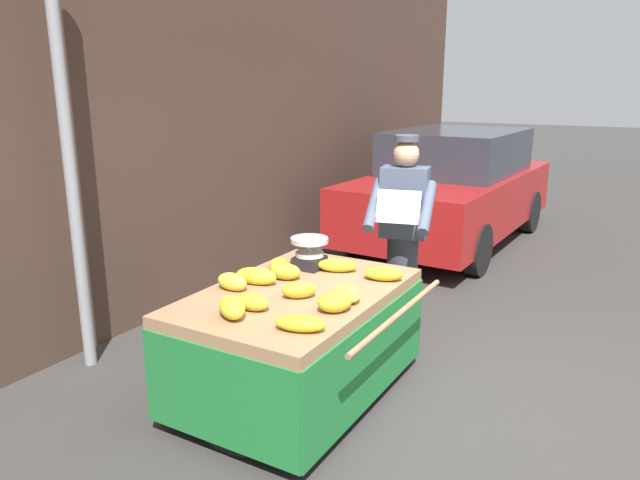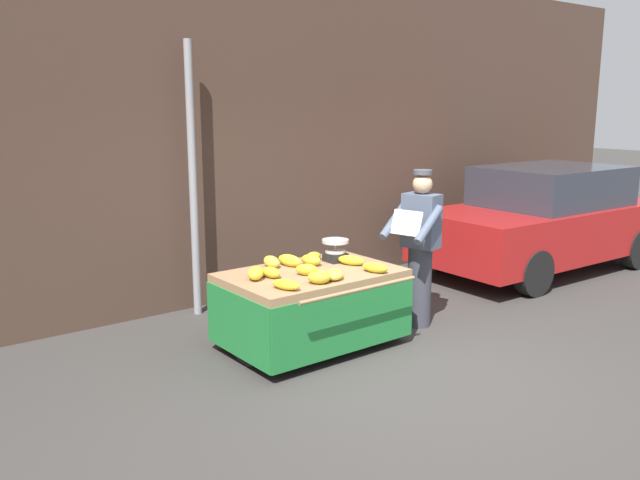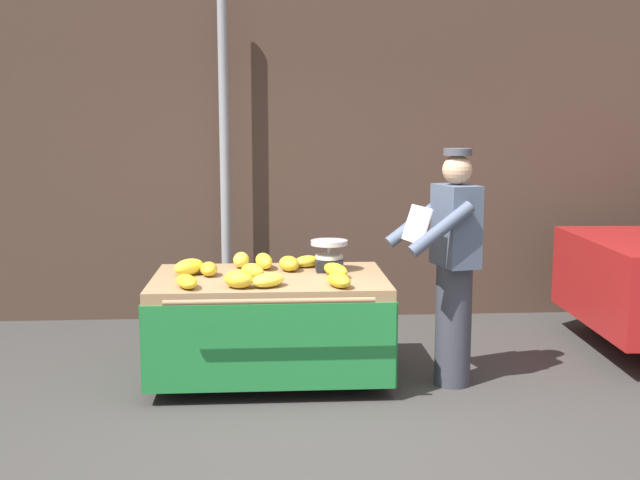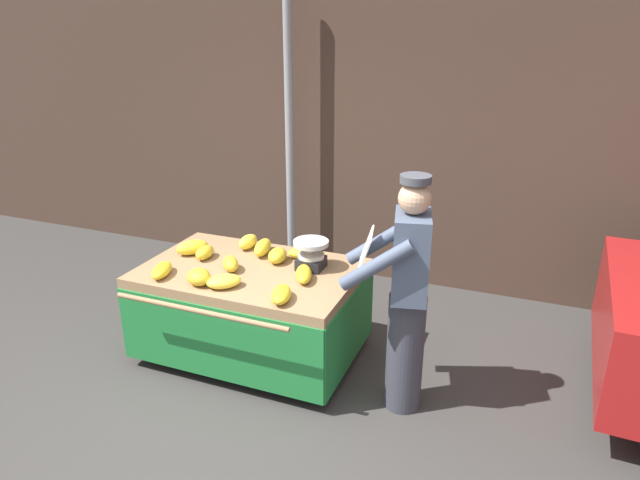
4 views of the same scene
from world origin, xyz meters
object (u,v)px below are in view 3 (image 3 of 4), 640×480
Objects in this scene: banana_bunch_9 at (289,264)px; vendor_person at (453,267)px; banana_bunch_6 at (209,269)px; banana_bunch_11 at (241,260)px; banana_bunch_10 at (268,280)px; banana_bunch_2 at (189,267)px; banana_bunch_4 at (336,270)px; banana_bunch_7 at (307,261)px; banana_bunch_0 at (187,281)px; banana_bunch_1 at (239,279)px; banana_bunch_5 at (253,271)px; banana_cart at (270,304)px; banana_bunch_8 at (264,261)px; weighing_scale at (329,256)px; street_pole at (225,161)px; banana_bunch_3 at (339,280)px.

banana_bunch_9 is 1.23m from vendor_person.
banana_bunch_11 is at bearing 55.86° from banana_bunch_6.
banana_bunch_2 is at bearing 141.59° from banana_bunch_10.
banana_bunch_4 is 1.38× the size of banana_bunch_7.
banana_bunch_0 is 0.46m from banana_bunch_2.
banana_bunch_1 reaches higher than banana_bunch_7.
vendor_person is (1.75, -0.25, 0.04)m from banana_bunch_6.
banana_bunch_2 is at bearing 173.42° from banana_bunch_4.
banana_bunch_5 is (0.47, -0.17, -0.00)m from banana_bunch_2.
banana_cart is 0.45m from banana_bunch_10.
banana_bunch_0 is 0.91m from banana_bunch_9.
banana_cart is at bearing 170.99° from vendor_person.
banana_bunch_7 is 0.83× the size of banana_bunch_10.
banana_bunch_10 is at bearing -87.47° from banana_bunch_8.
banana_bunch_5 is 0.47m from banana_bunch_11.
banana_bunch_1 reaches higher than banana_bunch_6.
banana_bunch_10 is at bearing 6.47° from banana_bunch_1.
banana_bunch_9 is 0.99× the size of banana_bunch_11.
banana_bunch_8 is at bearing 92.53° from banana_bunch_10.
vendor_person is at bearing 7.05° from banana_bunch_1.
banana_bunch_10 is (-0.46, -0.55, -0.07)m from weighing_scale.
banana_bunch_10 is (-0.16, -0.57, -0.01)m from banana_bunch_9.
vendor_person reaches higher than weighing_scale.
banana_bunch_2 is (-1.04, -0.10, -0.06)m from weighing_scale.
banana_bunch_5 is 0.96× the size of banana_bunch_9.
banana_bunch_9 is (0.74, 0.11, -0.00)m from banana_bunch_2.
vendor_person is (1.02, -0.56, 0.05)m from banana_bunch_7.
street_pole is 13.31× the size of banana_bunch_11.
banana_bunch_4 is at bearing 34.15° from banana_bunch_10.
banana_bunch_4 is at bearing -35.44° from banana_bunch_9.
weighing_scale is 1.16m from banana_bunch_0.
vendor_person reaches higher than banana_bunch_7.
weighing_scale reaches higher than banana_bunch_3.
banana_bunch_4 is 1.28× the size of banana_bunch_9.
banana_bunch_2 is at bearing -163.38° from banana_bunch_7.
banana_bunch_10 is (-0.30, -0.72, 0.00)m from banana_bunch_7.
banana_bunch_4 is 0.17× the size of vendor_person.
banana_bunch_7 is (0.86, 0.72, 0.00)m from banana_bunch_0.
banana_bunch_11 reaches higher than banana_bunch_6.
banana_bunch_11 is (-0.21, 0.75, 0.01)m from banana_bunch_10.
vendor_person reaches higher than banana_cart.
banana_bunch_8 is at bearing 33.36° from banana_bunch_6.
weighing_scale reaches higher than banana_bunch_7.
street_pole reaches higher than banana_bunch_10.
weighing_scale is at bearing 41.08° from banana_bunch_1.
banana_bunch_0 reaches higher than banana_cart.
banana_bunch_5 reaches higher than banana_bunch_0.
banana_cart is 0.30m from banana_bunch_5.
vendor_person is at bearing 5.00° from banana_bunch_0.
vendor_person is (1.16, -0.41, 0.04)m from banana_bunch_9.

